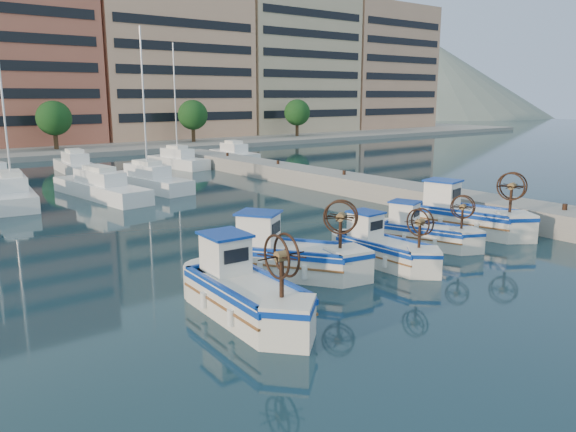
# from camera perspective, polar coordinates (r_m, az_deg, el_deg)

# --- Properties ---
(ground) EXTENTS (300.00, 300.00, 0.00)m
(ground) POSITION_cam_1_polar(r_m,az_deg,el_deg) (22.19, 5.83, -5.68)
(ground) COLOR #1A3445
(ground) RESTS_ON ground
(quay) EXTENTS (3.00, 60.00, 1.20)m
(quay) POSITION_cam_1_polar(r_m,az_deg,el_deg) (36.62, 12.13, 2.18)
(quay) COLOR gray
(quay) RESTS_ON ground
(waterfront) EXTENTS (180.00, 40.00, 25.60)m
(waterfront) POSITION_cam_1_polar(r_m,az_deg,el_deg) (83.91, -21.67, 14.28)
(waterfront) COLOR gray
(waterfront) RESTS_ON ground
(hill_east) EXTENTS (160.00, 160.00, 50.00)m
(hill_east) POSITION_cam_1_polar(r_m,az_deg,el_deg) (199.10, 13.67, 9.87)
(hill_east) COLOR slate
(hill_east) RESTS_ON ground
(yacht_marina) EXTENTS (38.15, 22.60, 11.50)m
(yacht_marina) POSITION_cam_1_polar(r_m,az_deg,el_deg) (45.01, -23.06, 3.21)
(yacht_marina) COLOR white
(yacht_marina) RESTS_ON ground
(fishing_boat_a) EXTENTS (2.24, 5.00, 3.08)m
(fishing_boat_a) POSITION_cam_1_polar(r_m,az_deg,el_deg) (17.67, -4.52, -7.47)
(fishing_boat_a) COLOR silver
(fishing_boat_a) RESTS_ON ground
(fishing_boat_b) EXTENTS (4.29, 4.95, 3.05)m
(fishing_boat_b) POSITION_cam_1_polar(r_m,az_deg,el_deg) (21.53, -0.15, -3.84)
(fishing_boat_b) COLOR silver
(fishing_boat_b) RESTS_ON ground
(fishing_boat_c) EXTENTS (1.90, 4.20, 2.59)m
(fishing_boat_c) POSITION_cam_1_polar(r_m,az_deg,el_deg) (23.28, 9.60, -3.11)
(fishing_boat_c) COLOR silver
(fishing_boat_c) RESTS_ON ground
(fishing_boat_d) EXTENTS (2.84, 4.17, 2.52)m
(fishing_boat_d) POSITION_cam_1_polar(r_m,az_deg,el_deg) (26.46, 13.57, -1.47)
(fishing_boat_d) COLOR silver
(fishing_boat_d) RESTS_ON ground
(fishing_boat_e) EXTENTS (3.19, 5.36, 3.25)m
(fishing_boat_e) POSITION_cam_1_polar(r_m,az_deg,el_deg) (29.56, 17.44, 0.12)
(fishing_boat_e) COLOR silver
(fishing_boat_e) RESTS_ON ground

